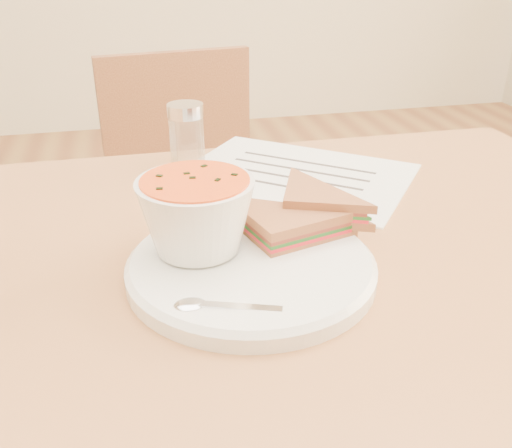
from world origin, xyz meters
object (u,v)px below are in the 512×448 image
object	(u,v)px
plate	(251,268)
condiment_shaker	(187,136)
soup_bowl	(197,219)
chair_far	(201,240)

from	to	relation	value
plate	condiment_shaker	size ratio (longest dim) A/B	2.66
soup_bowl	condiment_shaker	world-z (taller)	soup_bowl
plate	soup_bowl	xyz separation A→B (m)	(-0.05, 0.03, 0.05)
plate	soup_bowl	world-z (taller)	soup_bowl
chair_far	plate	size ratio (longest dim) A/B	3.13
plate	chair_far	bearing A→B (deg)	87.18
plate	condiment_shaker	bearing A→B (deg)	94.25
chair_far	condiment_shaker	world-z (taller)	condiment_shaker
chair_far	soup_bowl	size ratio (longest dim) A/B	6.71
chair_far	soup_bowl	bearing A→B (deg)	74.22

